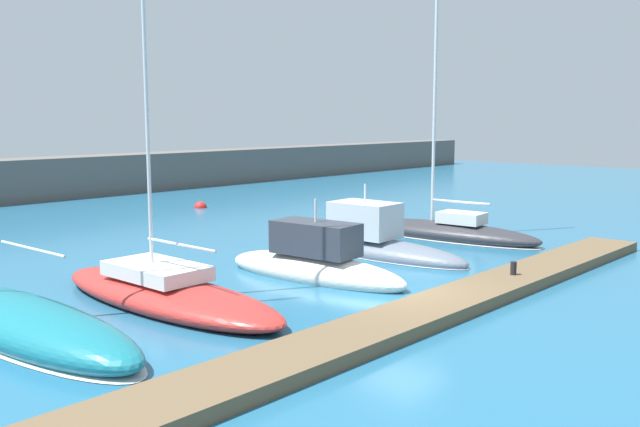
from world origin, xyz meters
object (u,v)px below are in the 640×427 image
at_px(sailboat_red_second, 165,292).
at_px(mooring_buoy_red, 201,208).
at_px(motorboat_ivory_third, 314,263).
at_px(dock_bollard, 513,268).
at_px(sailboat_teal_nearest, 22,323).
at_px(motorboat_slate_fourth, 374,244).
at_px(sailboat_charcoal_fifth, 446,230).

xyz_separation_m(sailboat_red_second, mooring_buoy_red, (14.31, 16.81, -0.37)).
distance_m(motorboat_ivory_third, dock_bollard, 6.65).
relative_size(sailboat_teal_nearest, motorboat_slate_fourth, 2.11).
height_order(motorboat_ivory_third, mooring_buoy_red, motorboat_ivory_third).
relative_size(sailboat_teal_nearest, dock_bollard, 39.43).
distance_m(sailboat_red_second, motorboat_slate_fourth, 9.98).
xyz_separation_m(sailboat_teal_nearest, sailboat_red_second, (4.20, -0.18, 0.04)).
bearing_deg(motorboat_ivory_third, dock_bollard, -152.40).
relative_size(sailboat_teal_nearest, motorboat_ivory_third, 2.34).
bearing_deg(sailboat_teal_nearest, motorboat_ivory_third, -99.27).
height_order(sailboat_red_second, dock_bollard, sailboat_red_second).
xyz_separation_m(sailboat_teal_nearest, motorboat_slate_fourth, (14.17, -0.18, 0.14)).
bearing_deg(mooring_buoy_red, motorboat_slate_fourth, -104.46).
distance_m(sailboat_teal_nearest, motorboat_ivory_third, 9.68).
relative_size(motorboat_slate_fourth, dock_bollard, 18.69).
bearing_deg(sailboat_charcoal_fifth, mooring_buoy_red, -1.91).
relative_size(mooring_buoy_red, dock_bollard, 1.76).
xyz_separation_m(motorboat_slate_fourth, sailboat_charcoal_fifth, (5.28, -0.04, -0.08)).
relative_size(sailboat_charcoal_fifth, dock_bollard, 36.75).
distance_m(motorboat_ivory_third, motorboat_slate_fourth, 4.66).
bearing_deg(sailboat_charcoal_fifth, sailboat_teal_nearest, 84.23).
relative_size(sailboat_red_second, motorboat_ivory_third, 2.02).
bearing_deg(sailboat_red_second, sailboat_charcoal_fifth, -91.17).
xyz_separation_m(motorboat_ivory_third, sailboat_charcoal_fifth, (9.84, 0.92, -0.13)).
distance_m(sailboat_red_second, dock_bollard, 11.18).
xyz_separation_m(sailboat_teal_nearest, dock_bollard, (13.28, -6.68, 0.25)).
height_order(sailboat_red_second, sailboat_charcoal_fifth, sailboat_charcoal_fifth).
height_order(sailboat_teal_nearest, motorboat_ivory_third, sailboat_teal_nearest).
height_order(motorboat_slate_fourth, sailboat_charcoal_fifth, sailboat_charcoal_fifth).
bearing_deg(sailboat_charcoal_fifth, motorboat_slate_fourth, 84.46).
distance_m(motorboat_slate_fourth, dock_bollard, 6.56).
bearing_deg(motorboat_ivory_third, mooring_buoy_red, -32.48).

